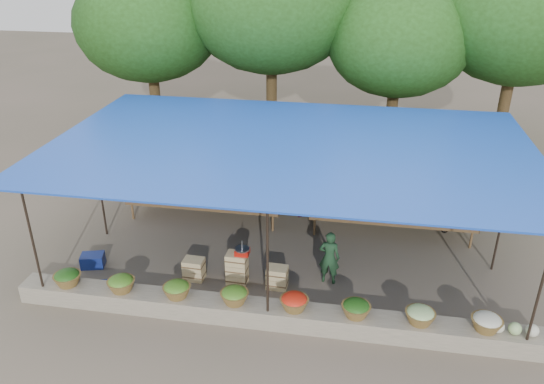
% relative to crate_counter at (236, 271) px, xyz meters
% --- Properties ---
extents(ground, '(60.00, 60.00, 0.00)m').
position_rel_crate_counter_xyz_m(ground, '(0.96, 1.55, -0.31)').
color(ground, brown).
rests_on(ground, ground).
extents(stone_curb, '(10.60, 0.55, 0.40)m').
position_rel_crate_counter_xyz_m(stone_curb, '(0.96, -1.20, -0.11)').
color(stone_curb, '#686253').
rests_on(stone_curb, ground).
extents(stall_canopy, '(10.80, 6.60, 2.82)m').
position_rel_crate_counter_xyz_m(stall_canopy, '(0.96, 1.61, 2.37)').
color(stall_canopy, black).
rests_on(stall_canopy, ground).
extents(produce_baskets, '(8.98, 0.58, 0.34)m').
position_rel_crate_counter_xyz_m(produce_baskets, '(0.86, -1.20, 0.25)').
color(produce_baskets, brown).
rests_on(produce_baskets, stone_curb).
extents(netting_backdrop, '(10.60, 0.06, 2.50)m').
position_rel_crate_counter_xyz_m(netting_backdrop, '(0.96, 4.70, 0.94)').
color(netting_backdrop, '#1D4217').
rests_on(netting_backdrop, ground).
extents(tree_row, '(16.51, 5.50, 7.12)m').
position_rel_crate_counter_xyz_m(tree_row, '(1.47, 7.63, 4.39)').
color(tree_row, '#332212').
rests_on(tree_row, ground).
extents(fruit_table_left, '(4.21, 0.95, 0.93)m').
position_rel_crate_counter_xyz_m(fruit_table_left, '(-1.53, 2.90, 0.30)').
color(fruit_table_left, brown).
rests_on(fruit_table_left, ground).
extents(fruit_table_right, '(4.21, 0.95, 0.93)m').
position_rel_crate_counter_xyz_m(fruit_table_right, '(3.47, 2.90, 0.30)').
color(fruit_table_right, brown).
rests_on(fruit_table_right, ground).
extents(crate_counter, '(2.36, 0.36, 0.77)m').
position_rel_crate_counter_xyz_m(crate_counter, '(0.00, 0.00, 0.00)').
color(crate_counter, tan).
rests_on(crate_counter, ground).
extents(weighing_scale, '(0.32, 0.32, 0.34)m').
position_rel_crate_counter_xyz_m(weighing_scale, '(0.16, -0.00, 0.54)').
color(weighing_scale, red).
rests_on(weighing_scale, crate_counter).
extents(vendor_seated, '(0.49, 0.35, 1.28)m').
position_rel_crate_counter_xyz_m(vendor_seated, '(2.03, 0.40, 0.33)').
color(vendor_seated, '#1A3B21').
rests_on(vendor_seated, ground).
extents(customer_left, '(0.98, 0.85, 1.74)m').
position_rel_crate_counter_xyz_m(customer_left, '(-2.68, 3.68, 0.56)').
color(customer_left, slate).
rests_on(customer_left, ground).
extents(customer_mid, '(1.29, 1.17, 1.74)m').
position_rel_crate_counter_xyz_m(customer_mid, '(1.07, 3.46, 0.56)').
color(customer_mid, slate).
rests_on(customer_mid, ground).
extents(customer_right, '(1.06, 0.94, 1.72)m').
position_rel_crate_counter_xyz_m(customer_right, '(4.85, 3.35, 0.55)').
color(customer_right, slate).
rests_on(customer_right, ground).
extents(blue_crate_front, '(0.64, 0.54, 0.33)m').
position_rel_crate_counter_xyz_m(blue_crate_front, '(-2.75, -1.02, -0.15)').
color(blue_crate_front, navy).
rests_on(blue_crate_front, ground).
extents(blue_crate_back, '(0.60, 0.50, 0.31)m').
position_rel_crate_counter_xyz_m(blue_crate_back, '(-3.48, 0.08, -0.16)').
color(blue_crate_back, navy).
rests_on(blue_crate_back, ground).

